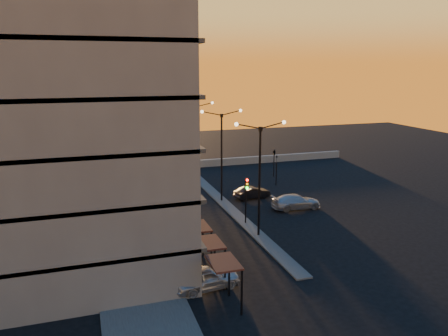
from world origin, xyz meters
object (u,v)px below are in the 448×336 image
at_px(car_sedan, 252,193).
at_px(car_wagon, 296,202).
at_px(traffic_light_main, 246,193).
at_px(streetlamp_mid, 222,148).
at_px(car_hatchback, 206,278).

height_order(car_sedan, car_wagon, car_wagon).
bearing_deg(traffic_light_main, car_wagon, 22.68).
bearing_deg(traffic_light_main, streetlamp_mid, 90.00).
bearing_deg(car_sedan, traffic_light_main, 145.90).
height_order(car_hatchback, car_wagon, car_hatchback).
height_order(streetlamp_mid, car_sedan, streetlamp_mid).
relative_size(streetlamp_mid, car_wagon, 1.94).
distance_m(car_hatchback, car_sedan, 19.73).
relative_size(streetlamp_mid, car_sedan, 2.46).
height_order(streetlamp_mid, car_wagon, streetlamp_mid).
xyz_separation_m(traffic_light_main, car_hatchback, (-6.50, -9.98, -2.16)).
relative_size(traffic_light_main, car_wagon, 0.87).
distance_m(car_hatchback, car_wagon, 17.91).
relative_size(car_sedan, car_wagon, 0.79).
xyz_separation_m(car_hatchback, car_sedan, (9.90, 17.07, -0.10)).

